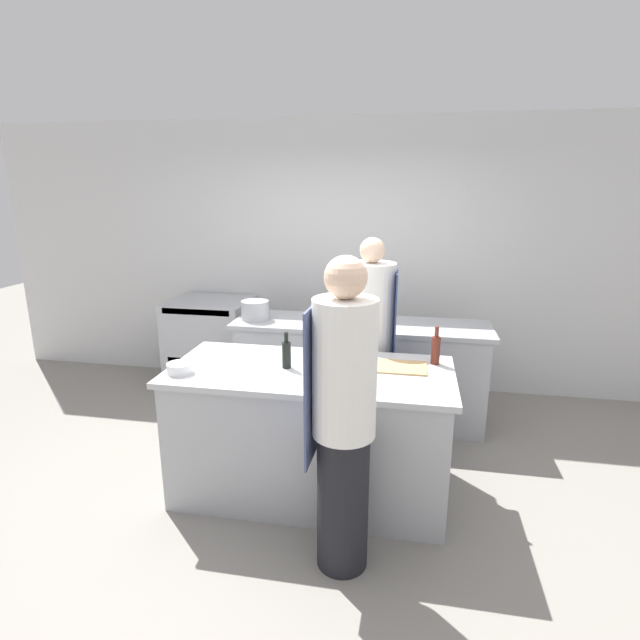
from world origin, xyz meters
TOP-DOWN VIEW (x-y plane):
  - ground_plane at (0.00, 0.00)m, footprint 16.00×16.00m
  - wall_back at (0.00, 2.13)m, footprint 8.00×0.06m
  - prep_counter at (0.00, 0.00)m, footprint 1.92×0.89m
  - pass_counter at (0.21, 1.23)m, footprint 2.32×0.63m
  - oven_range at (-1.44, 1.72)m, footprint 0.83×0.72m
  - chef_at_prep_near at (0.32, -0.67)m, footprint 0.36×0.34m
  - chef_at_stove at (0.35, 0.67)m, footprint 0.39×0.38m
  - bottle_olive_oil at (0.25, -0.15)m, footprint 0.07×0.07m
  - bottle_vinegar at (-0.16, -0.01)m, footprint 0.06×0.06m
  - bottle_wine at (0.06, -0.07)m, footprint 0.08×0.08m
  - bottle_cooking_oil at (0.83, 0.26)m, footprint 0.06×0.06m
  - bowl_mixing_large at (0.25, 0.24)m, footprint 0.17×0.17m
  - bowl_prep_small at (-0.83, -0.23)m, footprint 0.17×0.17m
  - cup at (0.20, -0.25)m, footprint 0.09×0.09m
  - cutting_board at (0.57, 0.13)m, footprint 0.41×0.27m
  - stockpot at (-0.76, 1.17)m, footprint 0.25×0.25m

SIDE VIEW (x-z plane):
  - ground_plane at x=0.00m, z-range 0.00..0.00m
  - pass_counter at x=0.21m, z-range 0.00..0.93m
  - prep_counter at x=0.00m, z-range 0.00..0.93m
  - oven_range at x=-1.44m, z-range 0.00..0.96m
  - chef_at_stove at x=0.35m, z-range 0.00..1.76m
  - chef_at_prep_near at x=0.32m, z-range 0.01..1.81m
  - cutting_board at x=0.57m, z-range 0.93..0.94m
  - bowl_prep_small at x=-0.83m, z-range 0.93..1.00m
  - cup at x=0.20m, z-range 0.93..1.01m
  - bowl_mixing_large at x=0.25m, z-range 0.93..1.01m
  - stockpot at x=-0.76m, z-range 0.93..1.11m
  - bottle_olive_oil at x=0.25m, z-range 0.90..1.15m
  - bottle_vinegar at x=-0.16m, z-range 0.90..1.16m
  - bottle_wine at x=0.06m, z-range 0.90..1.16m
  - bottle_cooking_oil at x=0.83m, z-range 0.90..1.17m
  - wall_back at x=0.00m, z-range 0.00..2.80m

